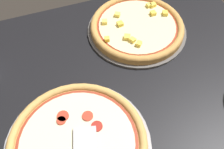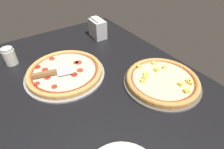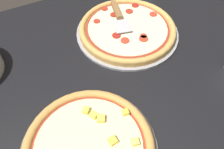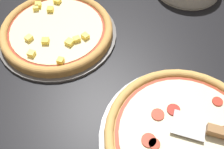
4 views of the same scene
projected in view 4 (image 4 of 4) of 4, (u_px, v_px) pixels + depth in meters
The scene contains 6 objects.
ground_plane at pixel (139, 108), 73.16cm from camera, with size 135.16×102.69×3.60cm, color black.
pizza_pan_front at pixel (184, 139), 65.28cm from camera, with size 42.52×42.52×1.00cm, color #939399.
pizza_front at pixel (186, 136), 63.70cm from camera, with size 39.97×39.97×2.98cm.
pizza_pan_back at pixel (58, 35), 86.68cm from camera, with size 38.79×38.79×1.00cm, color #565451.
pizza_back at pixel (57, 30), 85.03cm from camera, with size 36.46×36.46×3.70cm.
serving_spatula at pixel (223, 133), 61.68cm from camera, with size 9.19×20.16×2.00cm.
Camera 4 is at (-35.83, 5.64, 62.84)cm, focal length 42.00 mm.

